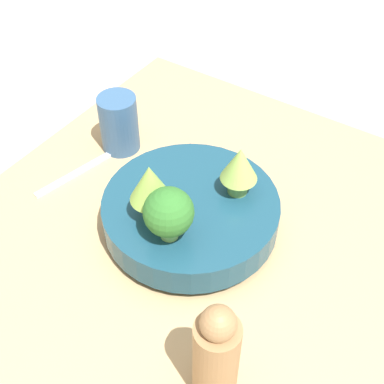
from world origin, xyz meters
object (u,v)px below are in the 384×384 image
object	(u,v)px
cup	(119,123)
pepper_mill	(216,356)
bowl	(192,213)
fork	(81,171)

from	to	relation	value
cup	pepper_mill	size ratio (longest dim) A/B	0.63
bowl	fork	xyz separation A→B (m)	(-0.00, -0.23, -0.03)
cup	bowl	bearing A→B (deg)	66.29
cup	pepper_mill	world-z (taller)	pepper_mill
cup	fork	world-z (taller)	cup
cup	fork	size ratio (longest dim) A/B	0.59
cup	pepper_mill	distance (m)	0.47
bowl	pepper_mill	xyz separation A→B (m)	(0.20, 0.16, 0.04)
pepper_mill	fork	size ratio (longest dim) A/B	0.93
pepper_mill	fork	distance (m)	0.44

